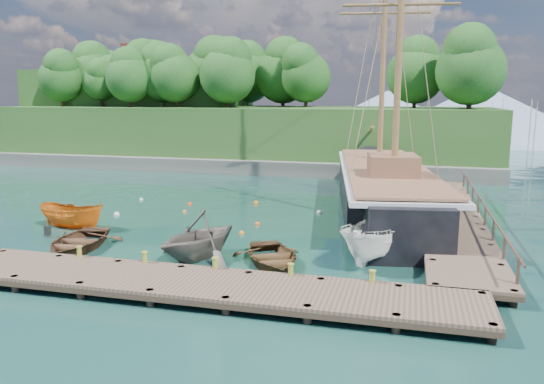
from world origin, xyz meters
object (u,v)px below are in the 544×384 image
Objects in this scene: rowboat_2 at (272,264)px; schooner at (385,192)px; cabin_boat_white at (375,260)px; rowboat_0 at (78,249)px; motorboat_orange at (73,228)px; rowboat_1 at (199,258)px.

schooner reaches higher than rowboat_2.
cabin_boat_white is 0.19× the size of schooner.
rowboat_0 is 0.85× the size of cabin_boat_white.
motorboat_orange reaches higher than rowboat_0.
schooner reaches higher than rowboat_1.
rowboat_0 is 0.16× the size of schooner.
motorboat_orange is (-2.71, 3.50, 0.00)m from rowboat_0.
motorboat_orange is 0.14× the size of schooner.
rowboat_0 reaches higher than rowboat_2.
schooner reaches higher than cabin_boat_white.
cabin_boat_white is at bearing -4.91° from rowboat_2.
rowboat_1 is 14.43m from schooner.
cabin_boat_white reaches higher than motorboat_orange.
rowboat_2 is 4.61m from cabin_boat_white.
rowboat_2 is 0.15× the size of schooner.
rowboat_2 is at bearing -117.43° from schooner.
cabin_boat_white is (13.83, 1.78, 0.00)m from rowboat_0.
rowboat_0 is at bearing -146.58° from schooner.
rowboat_0 is 6.14m from rowboat_1.
motorboat_orange reaches higher than rowboat_2.
motorboat_orange is at bearing 118.83° from rowboat_0.
rowboat_0 is 13.95m from cabin_boat_white.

